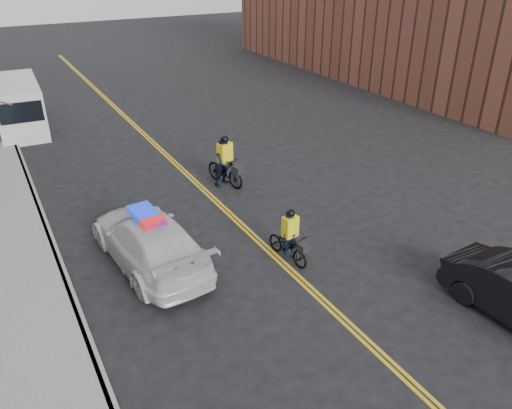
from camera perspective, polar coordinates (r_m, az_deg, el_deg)
The scene contains 8 objects.
ground at distance 15.51m, azimuth 2.98°, elevation -6.67°, with size 120.00×120.00×0.00m, color black.
center_line_left at distance 21.82m, azimuth -8.37°, elevation 3.67°, with size 0.10×60.00×0.01m, color gold.
center_line_right at distance 21.88m, azimuth -7.98°, elevation 3.76°, with size 0.10×60.00×0.01m, color gold.
curb at distance 20.71m, azimuth -23.75°, elevation 0.37°, with size 0.20×60.00×0.15m, color gray.
police_cruiser at distance 15.42m, azimuth -12.11°, elevation -4.01°, with size 2.67×5.61×1.74m.
cargo_van at distance 29.29m, azimuth -25.45°, elevation 10.03°, with size 2.54×6.08×2.51m.
cyclist_near at distance 15.40m, azimuth 3.89°, elevation -4.30°, with size 0.84×1.83×1.73m.
cyclist_far at distance 20.20m, azimuth -3.51°, elevation 4.47°, with size 1.12×2.15×2.09m.
Camera 1 is at (-6.96, -10.81, 8.67)m, focal length 35.00 mm.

